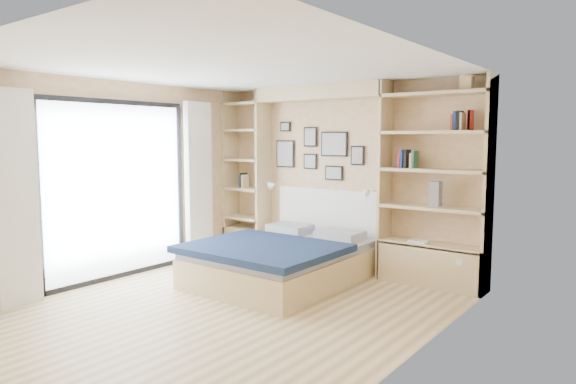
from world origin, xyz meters
The scene contains 9 objects.
ground centered at (0.00, 0.00, 0.00)m, with size 4.50×4.50×0.00m, color beige.
room_shell centered at (-0.39, 1.52, 1.08)m, with size 4.50×4.50×4.50m.
bed centered at (-0.21, 1.12, 0.28)m, with size 1.74×2.21×1.07m.
photo_gallery centered at (-0.45, 2.22, 1.60)m, with size 1.48×0.02×0.82m.
reading_lamps centered at (-0.30, 2.00, 1.10)m, with size 1.92×0.12×0.15m.
shelf_decor centered at (1.11, 2.07, 1.70)m, with size 3.53×0.23×2.03m.
deck centered at (-3.60, 0.00, 0.00)m, with size 3.20×4.00×0.05m, color #756856.
deck_chair centered at (-3.47, -0.17, 0.34)m, with size 0.63×0.81×0.72m.
shipping_container centered at (-13.03, 3.69, 1.21)m, with size 2.33×5.81×2.42m, color navy.
Camera 1 is at (3.63, -3.84, 1.79)m, focal length 32.00 mm.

